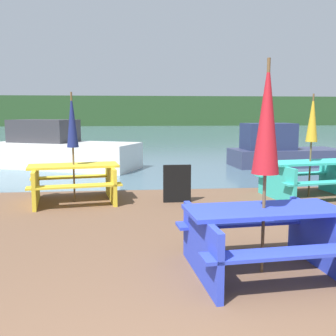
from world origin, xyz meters
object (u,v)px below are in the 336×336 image
at_px(umbrella_gold, 312,119).
at_px(signboard, 177,184).
at_px(picnic_table_blue, 263,234).
at_px(boat_second, 280,151).
at_px(picnic_table_yellow, 74,179).
at_px(umbrella_crimson, 267,118).
at_px(boat, 62,150).
at_px(umbrella_navy, 72,121).
at_px(picnic_table_teal, 310,176).

distance_m(umbrella_gold, signboard, 3.11).
bearing_deg(picnic_table_blue, boat_second, 67.42).
relative_size(boat_second, signboard, 5.02).
distance_m(picnic_table_blue, boat_second, 9.28).
bearing_deg(picnic_table_yellow, umbrella_crimson, -55.81).
bearing_deg(umbrella_crimson, umbrella_gold, 58.36).
relative_size(boat, signboard, 6.52).
bearing_deg(boat, umbrella_navy, -54.20).
relative_size(umbrella_navy, boat_second, 0.58).
bearing_deg(umbrella_crimson, picnic_table_blue, 0.00).
relative_size(umbrella_gold, boat_second, 0.57).
relative_size(picnic_table_teal, signboard, 2.72).
relative_size(picnic_table_yellow, umbrella_gold, 0.90).
distance_m(umbrella_gold, boat_second, 5.11).
distance_m(boat_second, signboard, 6.48).
bearing_deg(picnic_table_yellow, umbrella_navy, 90.00).
xyz_separation_m(boat, signboard, (3.11, -5.23, -0.20)).
height_order(picnic_table_blue, boat_second, boat_second).
bearing_deg(umbrella_crimson, umbrella_navy, 124.19).
xyz_separation_m(picnic_table_blue, umbrella_crimson, (0.00, 0.00, 1.27)).
bearing_deg(umbrella_gold, signboard, -175.98).
xyz_separation_m(umbrella_gold, boat, (-5.95, 5.03, -1.06)).
xyz_separation_m(picnic_table_yellow, umbrella_navy, (0.00, 0.00, 1.16)).
bearing_deg(umbrella_crimson, picnic_table_teal, 58.36).
xyz_separation_m(picnic_table_yellow, signboard, (2.05, -0.24, -0.08)).
distance_m(picnic_table_blue, picnic_table_teal, 4.40).
xyz_separation_m(umbrella_crimson, umbrella_navy, (-2.58, 3.79, -0.11)).
bearing_deg(boat_second, boat, 174.33).
bearing_deg(signboard, picnic_table_yellow, 173.20).
relative_size(picnic_table_yellow, boat, 0.40).
height_order(boat_second, signboard, boat_second).
bearing_deg(umbrella_gold, umbrella_crimson, -121.64).
relative_size(picnic_table_blue, umbrella_crimson, 0.78).
distance_m(umbrella_gold, umbrella_navy, 4.89).
distance_m(picnic_table_teal, boat, 7.79).
bearing_deg(boat_second, picnic_table_teal, -108.61).
bearing_deg(umbrella_crimson, signboard, 98.49).
bearing_deg(picnic_table_teal, boat_second, 75.42).
xyz_separation_m(umbrella_gold, boat_second, (1.25, 4.82, -1.13)).
distance_m(picnic_table_yellow, umbrella_navy, 1.16).
bearing_deg(umbrella_navy, signboard, -6.80).
height_order(umbrella_navy, signboard, umbrella_navy).
height_order(umbrella_crimson, signboard, umbrella_crimson).
distance_m(umbrella_crimson, signboard, 3.83).
height_order(picnic_table_yellow, boat, boat).
bearing_deg(signboard, boat_second, 50.82).
bearing_deg(picnic_table_blue, picnic_table_yellow, 124.19).
xyz_separation_m(umbrella_gold, umbrella_crimson, (-2.31, -3.75, 0.07)).
height_order(umbrella_crimson, boat, umbrella_crimson).
distance_m(umbrella_navy, signboard, 2.40).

